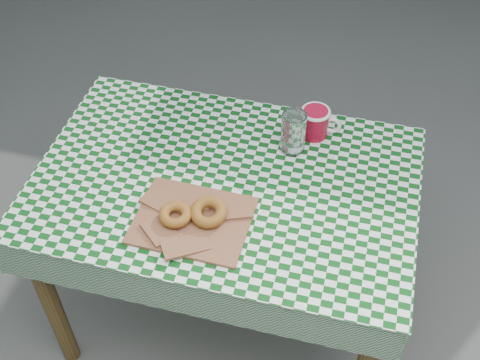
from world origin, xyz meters
name	(u,v)px	position (x,y,z in m)	size (l,w,h in m)	color
ground	(248,294)	(0.00, 0.00, 0.00)	(60.00, 60.00, 0.00)	#555650
table	(227,255)	(-0.06, -0.10, 0.38)	(1.16, 0.77, 0.75)	brown
tablecloth	(225,181)	(-0.06, -0.10, 0.75)	(1.18, 0.79, 0.01)	#0B4613
paper_bag	(193,220)	(-0.10, -0.28, 0.76)	(0.33, 0.26, 0.02)	brown
bagel_front	(175,215)	(-0.15, -0.29, 0.79)	(0.09, 0.09, 0.03)	#9D6220
bagel_back	(209,212)	(-0.06, -0.26, 0.79)	(0.11, 0.11, 0.03)	#955E1E
coffee_mug	(315,122)	(0.17, 0.18, 0.81)	(0.18, 0.18, 0.10)	#A30A24
drinking_glass	(293,132)	(0.11, 0.09, 0.83)	(0.08, 0.08, 0.14)	white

